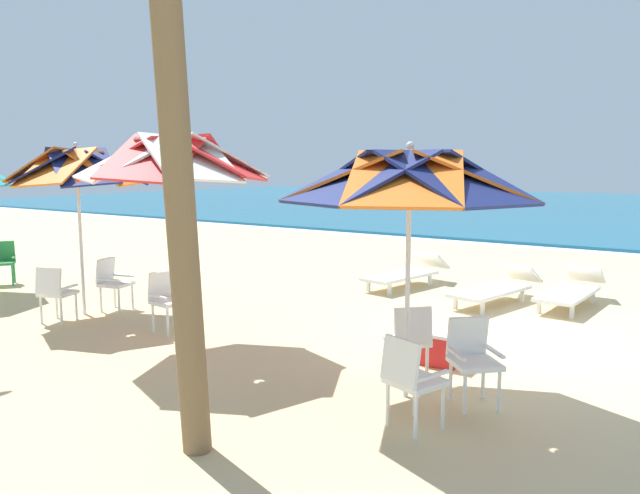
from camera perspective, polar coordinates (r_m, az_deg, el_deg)
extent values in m
plane|color=#D3B784|center=(8.68, 18.06, -8.55)|extent=(80.00, 80.00, 0.00)
cube|color=white|center=(18.22, 26.83, -0.60)|extent=(80.00, 0.70, 0.01)
cylinder|color=silver|center=(6.19, 8.26, -4.65)|extent=(0.05, 0.05, 2.12)
cube|color=orange|center=(6.04, 14.44, 6.51)|extent=(1.46, 1.37, 0.50)
cube|color=navy|center=(6.48, 12.63, 6.63)|extent=(1.37, 1.46, 0.50)
cube|color=orange|center=(6.67, 8.79, 6.75)|extent=(1.37, 1.46, 0.50)
cube|color=navy|center=(6.53, 4.81, 6.79)|extent=(1.46, 1.37, 0.50)
cube|color=orange|center=(6.12, 2.59, 6.75)|extent=(1.46, 1.37, 0.50)
cube|color=navy|center=(5.65, 3.72, 6.66)|extent=(1.37, 1.46, 0.50)
cube|color=orange|center=(5.42, 8.09, 6.56)|extent=(1.37, 1.46, 0.50)
cube|color=navy|center=(5.60, 12.76, 6.48)|extent=(1.46, 1.37, 0.50)
sphere|color=silver|center=(6.05, 8.54, 9.47)|extent=(0.08, 0.08, 0.08)
cube|color=white|center=(6.85, 8.19, -8.77)|extent=(0.62, 0.62, 0.05)
cube|color=white|center=(6.61, 8.81, -7.37)|extent=(0.36, 0.37, 0.40)
cube|color=white|center=(6.76, 6.60, -8.00)|extent=(0.31, 0.31, 0.03)
cube|color=white|center=(6.89, 9.79, -7.76)|extent=(0.31, 0.31, 0.03)
cylinder|color=white|center=(7.03, 6.30, -10.30)|extent=(0.04, 0.04, 0.41)
cylinder|color=white|center=(7.14, 9.03, -10.07)|extent=(0.04, 0.04, 0.41)
cylinder|color=white|center=(6.71, 7.22, -11.20)|extent=(0.04, 0.04, 0.41)
cylinder|color=white|center=(6.82, 10.08, -10.93)|extent=(0.04, 0.04, 0.41)
cube|color=white|center=(5.65, 9.03, -12.42)|extent=(0.56, 0.56, 0.05)
cube|color=white|center=(5.44, 7.60, -10.69)|extent=(0.43, 0.22, 0.40)
cube|color=white|center=(5.74, 7.58, -10.89)|extent=(0.16, 0.39, 0.03)
cube|color=white|center=(5.48, 10.60, -11.86)|extent=(0.16, 0.39, 0.03)
cylinder|color=white|center=(5.96, 8.92, -13.70)|extent=(0.04, 0.04, 0.41)
cylinder|color=white|center=(5.74, 11.55, -14.62)|extent=(0.04, 0.04, 0.41)
cylinder|color=white|center=(5.73, 6.41, -14.57)|extent=(0.04, 0.04, 0.41)
cylinder|color=white|center=(5.50, 9.04, -15.59)|extent=(0.04, 0.04, 0.41)
cube|color=white|center=(6.24, 14.44, -10.60)|extent=(0.62, 0.62, 0.05)
cube|color=white|center=(6.35, 13.76, -8.14)|extent=(0.37, 0.36, 0.40)
cube|color=white|center=(6.29, 16.16, -9.47)|extent=(0.30, 0.31, 0.03)
cube|color=white|center=(6.13, 12.75, -9.80)|extent=(0.30, 0.31, 0.03)
cylinder|color=white|center=(6.24, 16.56, -12.94)|extent=(0.04, 0.04, 0.41)
cylinder|color=white|center=(6.10, 13.52, -13.33)|extent=(0.04, 0.04, 0.41)
cylinder|color=white|center=(6.54, 15.16, -11.93)|extent=(0.04, 0.04, 0.41)
cylinder|color=white|center=(6.40, 12.24, -12.26)|extent=(0.04, 0.04, 0.41)
cylinder|color=silver|center=(8.03, -13.38, -1.36)|extent=(0.05, 0.05, 2.27)
cube|color=red|center=(7.71, -9.69, 8.32)|extent=(1.37, 1.27, 0.61)
cube|color=white|center=(8.16, -9.75, 8.28)|extent=(1.29, 1.32, 0.61)
cube|color=red|center=(8.47, -11.97, 8.20)|extent=(1.27, 1.37, 0.61)
cube|color=white|center=(8.50, -15.04, 8.10)|extent=(1.32, 1.29, 0.61)
cube|color=red|center=(8.21, -17.44, 8.04)|extent=(1.37, 1.27, 0.61)
cube|color=white|center=(7.76, -17.82, 8.06)|extent=(1.29, 1.32, 0.61)
cube|color=red|center=(7.41, -15.65, 8.18)|extent=(1.27, 1.37, 0.61)
cube|color=white|center=(7.39, -12.13, 8.29)|extent=(1.32, 1.29, 0.61)
sphere|color=silver|center=(7.95, -13.77, 10.63)|extent=(0.08, 0.08, 0.08)
cube|color=white|center=(8.91, -13.98, -5.06)|extent=(0.49, 0.49, 0.05)
cube|color=white|center=(9.02, -14.77, -3.47)|extent=(0.14, 0.43, 0.40)
cube|color=white|center=(9.00, -12.96, -4.19)|extent=(0.40, 0.08, 0.03)
cube|color=white|center=(8.77, -15.07, -4.56)|extent=(0.40, 0.08, 0.03)
cylinder|color=white|center=(8.92, -12.35, -6.53)|extent=(0.04, 0.04, 0.41)
cylinder|color=white|center=(8.72, -14.20, -6.91)|extent=(0.04, 0.04, 0.41)
cylinder|color=white|center=(9.20, -13.68, -6.14)|extent=(0.04, 0.04, 0.41)
cylinder|color=white|center=(9.01, -15.50, -6.50)|extent=(0.04, 0.04, 0.41)
cylinder|color=silver|center=(10.29, -21.64, -0.07)|extent=(0.05, 0.05, 2.16)
cube|color=orange|center=(9.92, -19.43, 7.18)|extent=(1.17, 1.16, 0.61)
cube|color=navy|center=(10.32, -19.09, 7.20)|extent=(1.14, 1.22, 0.61)
cube|color=orange|center=(10.65, -20.41, 7.14)|extent=(1.16, 1.17, 0.61)
cube|color=navy|center=(10.73, -22.57, 7.03)|extent=(1.22, 1.14, 0.61)
cube|color=orange|center=(10.51, -24.43, 6.93)|extent=(1.17, 1.16, 0.61)
cube|color=navy|center=(10.11, -24.97, 6.90)|extent=(1.14, 1.22, 0.61)
cube|color=orange|center=(9.77, -23.74, 6.96)|extent=(1.16, 1.17, 0.61)
cube|color=navy|center=(9.69, -21.37, 7.08)|extent=(1.22, 1.14, 0.61)
sphere|color=silver|center=(10.21, -22.10, 8.96)|extent=(0.08, 0.08, 0.08)
cube|color=white|center=(10.04, -23.52, -4.04)|extent=(0.56, 0.56, 0.05)
cube|color=white|center=(9.85, -24.30, -2.97)|extent=(0.43, 0.23, 0.40)
cube|color=white|center=(10.15, -24.45, -3.35)|extent=(0.17, 0.39, 0.03)
cube|color=white|center=(9.90, -22.64, -3.51)|extent=(0.17, 0.39, 0.03)
cylinder|color=white|center=(10.33, -23.63, -5.05)|extent=(0.04, 0.04, 0.41)
cylinder|color=white|center=(10.12, -22.05, -5.22)|extent=(0.04, 0.04, 0.41)
cylinder|color=white|center=(10.07, -24.86, -5.45)|extent=(0.04, 0.04, 0.41)
cylinder|color=white|center=(9.85, -23.26, -5.63)|extent=(0.04, 0.04, 0.41)
cube|color=white|center=(10.47, -18.70, -3.35)|extent=(0.54, 0.54, 0.05)
cube|color=white|center=(10.55, -19.62, -2.06)|extent=(0.20, 0.43, 0.40)
cube|color=white|center=(10.60, -18.07, -2.58)|extent=(0.39, 0.14, 0.03)
cube|color=white|center=(10.29, -19.41, -2.94)|extent=(0.39, 0.14, 0.03)
cylinder|color=white|center=(10.55, -17.31, -4.50)|extent=(0.04, 0.04, 0.41)
cylinder|color=white|center=(10.27, -18.46, -4.87)|extent=(0.04, 0.04, 0.41)
cylinder|color=white|center=(10.75, -18.83, -4.33)|extent=(0.04, 0.04, 0.41)
cylinder|color=white|center=(10.49, -20.00, -4.69)|extent=(0.04, 0.04, 0.41)
cube|color=#2D8C4C|center=(13.62, -27.78, -1.35)|extent=(0.61, 0.61, 0.05)
cube|color=#2D8C4C|center=(13.78, -27.76, -0.30)|extent=(0.31, 0.40, 0.40)
cube|color=#2D8C4C|center=(13.58, -26.98, -0.85)|extent=(0.35, 0.26, 0.03)
cylinder|color=#2D8C4C|center=(13.46, -27.06, -2.40)|extent=(0.04, 0.04, 0.41)
cylinder|color=#2D8C4C|center=(13.80, -26.92, -2.16)|extent=(0.04, 0.04, 0.41)
cube|color=white|center=(10.91, 22.35, -4.11)|extent=(0.75, 1.74, 0.06)
cube|color=white|center=(11.88, 23.78, -2.33)|extent=(0.64, 0.52, 0.36)
cube|color=white|center=(10.27, 22.72, -5.64)|extent=(0.06, 0.06, 0.22)
cube|color=white|center=(10.41, 19.99, -5.33)|extent=(0.06, 0.06, 0.22)
cube|color=white|center=(11.48, 24.41, -4.37)|extent=(0.06, 0.06, 0.22)
cube|color=white|center=(11.60, 21.95, -4.11)|extent=(0.06, 0.06, 0.22)
cube|color=white|center=(10.70, 15.76, -4.04)|extent=(1.00, 1.80, 0.06)
cube|color=white|center=(11.57, 18.51, -2.33)|extent=(0.70, 0.60, 0.36)
cube|color=white|center=(10.06, 15.10, -5.56)|extent=(0.06, 0.06, 0.22)
cube|color=white|center=(10.33, 12.68, -5.14)|extent=(0.06, 0.06, 0.22)
cube|color=white|center=(11.15, 18.57, -4.42)|extent=(0.06, 0.06, 0.22)
cube|color=white|center=(11.39, 16.30, -4.07)|extent=(0.06, 0.06, 0.22)
cube|color=white|center=(11.83, 7.56, -2.70)|extent=(0.95, 1.79, 0.06)
cube|color=white|center=(12.64, 10.51, -1.23)|extent=(0.69, 0.59, 0.36)
cube|color=white|center=(11.21, 6.58, -4.00)|extent=(0.06, 0.06, 0.22)
cube|color=white|center=(11.52, 4.59, -3.64)|extent=(0.06, 0.06, 0.22)
cube|color=white|center=(12.21, 10.34, -3.10)|extent=(0.06, 0.06, 0.22)
cube|color=white|center=(12.50, 8.41, -2.80)|extent=(0.06, 0.06, 0.22)
cylinder|color=brown|center=(4.82, -13.61, 11.28)|extent=(0.24, 0.53, 5.39)
cube|color=red|center=(7.47, 11.13, -9.52)|extent=(0.48, 0.32, 0.36)
cube|color=white|center=(7.41, 11.17, -8.04)|extent=(0.50, 0.34, 0.04)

